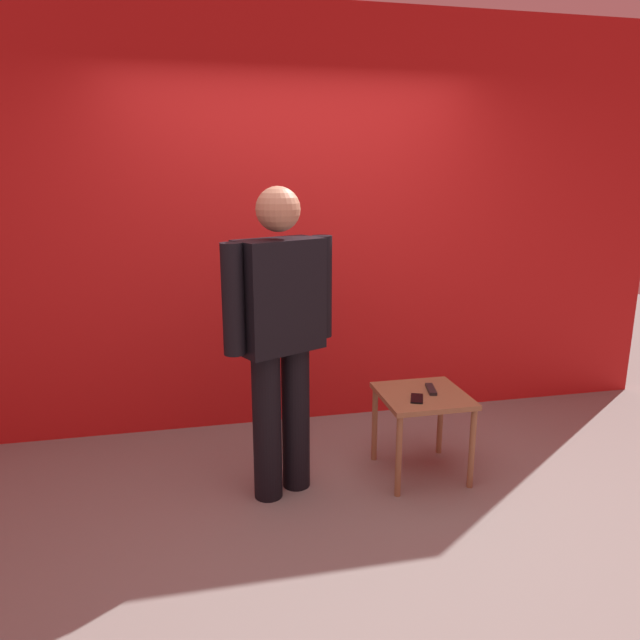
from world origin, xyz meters
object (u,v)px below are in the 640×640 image
(side_table, at_px, (422,406))
(tv_remote, at_px, (431,389))
(standing_person, at_px, (280,330))
(cell_phone, at_px, (417,398))

(side_table, distance_m, tv_remote, 0.11)
(standing_person, xyz_separation_m, cell_phone, (0.79, -0.06, -0.45))
(side_table, xyz_separation_m, cell_phone, (-0.07, -0.08, 0.08))
(cell_phone, distance_m, tv_remote, 0.18)
(side_table, height_order, cell_phone, cell_phone)
(standing_person, height_order, tv_remote, standing_person)
(standing_person, xyz_separation_m, tv_remote, (0.92, 0.06, -0.44))
(side_table, relative_size, tv_remote, 3.07)
(side_table, relative_size, cell_phone, 3.63)
(standing_person, relative_size, side_table, 3.33)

